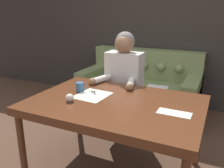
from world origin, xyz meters
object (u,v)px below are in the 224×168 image
object	(u,v)px
mug	(80,87)
scissors	(94,93)
couch	(140,90)
person	(124,85)
pin_cushion	(70,98)
dining_table	(115,108)

from	to	relation	value
mug	scissors	bearing A→B (deg)	2.79
scissors	couch	bearing A→B (deg)	91.01
person	scissors	xyz separation A→B (m)	(-0.06, -0.59, 0.08)
couch	mug	xyz separation A→B (m)	(-0.12, -1.48, 0.46)
pin_cushion	scissors	bearing A→B (deg)	73.37
dining_table	pin_cushion	world-z (taller)	pin_cushion
scissors	pin_cushion	xyz separation A→B (m)	(-0.08, -0.28, 0.03)
mug	person	bearing A→B (deg)	70.32
dining_table	couch	bearing A→B (deg)	100.50
person	pin_cushion	size ratio (longest dim) A/B	17.69
couch	person	distance (m)	0.95
dining_table	mug	size ratio (longest dim) A/B	13.18
couch	mug	size ratio (longest dim) A/B	15.36
mug	pin_cushion	size ratio (longest dim) A/B	1.58
person	mug	world-z (taller)	person
couch	pin_cushion	world-z (taller)	couch
person	mug	size ratio (longest dim) A/B	11.19
person	pin_cushion	distance (m)	0.89
couch	scissors	bearing A→B (deg)	-88.99
dining_table	person	size ratio (longest dim) A/B	1.18
scissors	pin_cushion	distance (m)	0.29
couch	scissors	distance (m)	1.53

